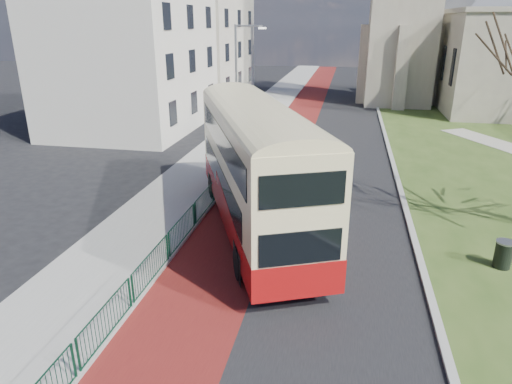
# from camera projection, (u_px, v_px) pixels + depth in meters

# --- Properties ---
(ground) EXTENTS (160.00, 160.00, 0.00)m
(ground) POSITION_uv_depth(u_px,v_px,m) (242.00, 282.00, 15.42)
(ground) COLOR black
(ground) RESTS_ON ground
(road_carriageway) EXTENTS (9.00, 120.00, 0.01)m
(road_carriageway) POSITION_uv_depth(u_px,v_px,m) (323.00, 141.00, 33.50)
(road_carriageway) COLOR black
(road_carriageway) RESTS_ON ground
(bus_lane) EXTENTS (3.40, 120.00, 0.01)m
(bus_lane) POSITION_uv_depth(u_px,v_px,m) (286.00, 140.00, 34.00)
(bus_lane) COLOR #591414
(bus_lane) RESTS_ON ground
(pavement_west) EXTENTS (4.00, 120.00, 0.12)m
(pavement_west) POSITION_uv_depth(u_px,v_px,m) (237.00, 137.00, 34.68)
(pavement_west) COLOR gray
(pavement_west) RESTS_ON ground
(kerb_west) EXTENTS (0.25, 120.00, 0.13)m
(kerb_west) POSITION_uv_depth(u_px,v_px,m) (263.00, 138.00, 34.31)
(kerb_west) COLOR #999993
(kerb_west) RESTS_ON ground
(kerb_east) EXTENTS (0.25, 80.00, 0.13)m
(kerb_east) POSITION_uv_depth(u_px,v_px,m) (386.00, 137.00, 34.47)
(kerb_east) COLOR #999993
(kerb_east) RESTS_ON ground
(pedestrian_railing) EXTENTS (0.07, 24.00, 1.12)m
(pedestrian_railing) POSITION_uv_depth(u_px,v_px,m) (195.00, 214.00, 19.44)
(pedestrian_railing) COLOR #0D3B26
(pedestrian_railing) RESTS_ON ground
(street_block_near) EXTENTS (10.30, 14.30, 13.00)m
(street_block_near) POSITION_uv_depth(u_px,v_px,m) (131.00, 45.00, 35.92)
(street_block_near) COLOR silver
(street_block_near) RESTS_ON ground
(street_block_far) EXTENTS (10.30, 16.30, 11.50)m
(street_block_far) POSITION_uv_depth(u_px,v_px,m) (196.00, 46.00, 50.87)
(street_block_far) COLOR #BEB4A1
(street_block_far) RESTS_ON ground
(streetlamp) EXTENTS (2.13, 0.18, 8.00)m
(streetlamp) POSITION_uv_depth(u_px,v_px,m) (238.00, 79.00, 31.14)
(streetlamp) COLOR gray
(streetlamp) RESTS_ON pavement_west
(bus) EXTENTS (7.51, 12.48, 5.17)m
(bus) POSITION_uv_depth(u_px,v_px,m) (256.00, 163.00, 18.31)
(bus) COLOR maroon
(bus) RESTS_ON ground
(litter_bin) EXTENTS (0.84, 0.84, 1.01)m
(litter_bin) POSITION_uv_depth(u_px,v_px,m) (503.00, 254.00, 16.11)
(litter_bin) COLOR black
(litter_bin) RESTS_ON grass_green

